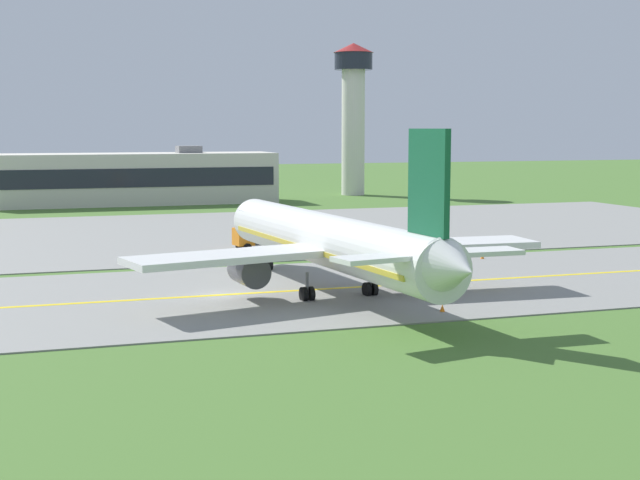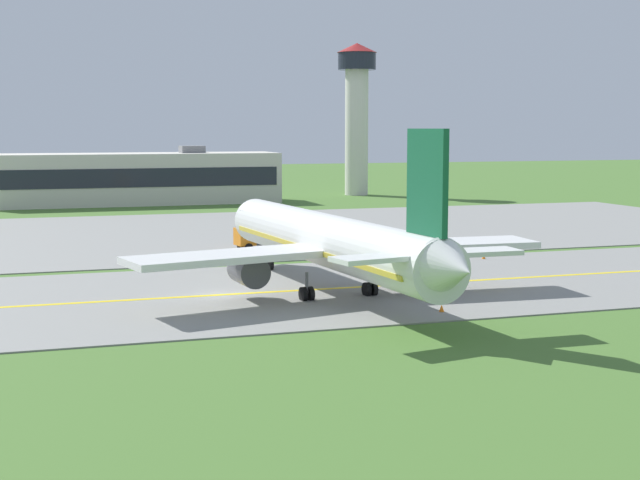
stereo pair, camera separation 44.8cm
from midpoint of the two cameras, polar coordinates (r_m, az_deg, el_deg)
ground_plane at (r=70.69m, az=-5.69°, el=-3.46°), size 500.00×500.00×0.00m
taxiway_strip at (r=70.68m, az=-5.69°, el=-3.42°), size 240.00×28.00×0.10m
apron_pad at (r=113.42m, az=-5.34°, el=0.49°), size 140.00×52.00×0.10m
taxiway_centreline at (r=70.67m, az=-5.69°, el=-3.38°), size 220.00×0.60×0.01m
airplane_lead at (r=69.87m, az=0.85°, el=-0.13°), size 32.40×39.66×12.70m
service_truck_baggage at (r=97.03m, az=-3.40°, el=0.30°), size 6.25×3.08×2.65m
terminal_building at (r=158.74m, az=-11.22°, el=3.76°), size 47.83×11.88×9.75m
control_tower at (r=176.90m, az=2.36°, el=8.38°), size 7.60×7.60×28.72m
traffic_cone_near_edge at (r=90.90m, az=10.24°, el=-1.03°), size 0.44×0.44×0.60m
traffic_cone_mid_edge at (r=64.43m, az=7.74°, el=-4.24°), size 0.44×0.44×0.60m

